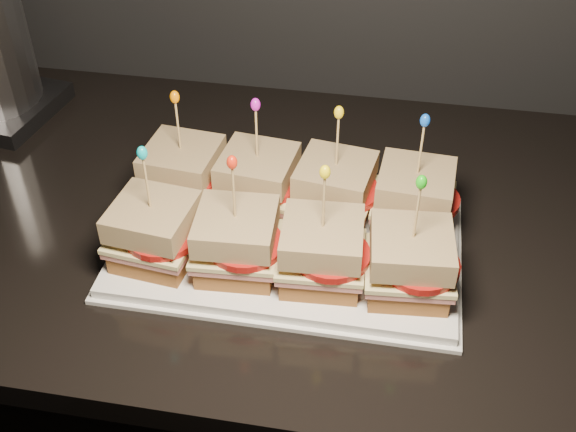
# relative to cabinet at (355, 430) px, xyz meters

# --- Properties ---
(cabinet) EXTENTS (2.14, 0.63, 0.89)m
(cabinet) POSITION_rel_cabinet_xyz_m (0.00, 0.00, 0.00)
(cabinet) COLOR black
(cabinet) RESTS_ON ground
(granite_slab) EXTENTS (2.18, 0.67, 0.03)m
(granite_slab) POSITION_rel_cabinet_xyz_m (0.00, -0.00, 0.46)
(granite_slab) COLOR black
(granite_slab) RESTS_ON cabinet
(platter) EXTENTS (0.42, 0.26, 0.02)m
(platter) POSITION_rel_cabinet_xyz_m (-0.11, -0.07, 0.49)
(platter) COLOR white
(platter) RESTS_ON granite_slab
(platter_rim) EXTENTS (0.43, 0.27, 0.01)m
(platter_rim) POSITION_rel_cabinet_xyz_m (-0.11, -0.07, 0.48)
(platter_rim) COLOR white
(platter_rim) RESTS_ON granite_slab
(sandwich_0_bread_bot) EXTENTS (0.10, 0.10, 0.02)m
(sandwich_0_bread_bot) POSITION_rel_cabinet_xyz_m (-0.26, -0.01, 0.51)
(sandwich_0_bread_bot) COLOR brown
(sandwich_0_bread_bot) RESTS_ON platter
(sandwich_0_ham) EXTENTS (0.11, 0.10, 0.01)m
(sandwich_0_ham) POSITION_rel_cabinet_xyz_m (-0.26, -0.01, 0.53)
(sandwich_0_ham) COLOR #B45B50
(sandwich_0_ham) RESTS_ON sandwich_0_bread_bot
(sandwich_0_cheese) EXTENTS (0.11, 0.11, 0.01)m
(sandwich_0_cheese) POSITION_rel_cabinet_xyz_m (-0.26, -0.01, 0.53)
(sandwich_0_cheese) COLOR beige
(sandwich_0_cheese) RESTS_ON sandwich_0_ham
(sandwich_0_tomato) EXTENTS (0.09, 0.09, 0.01)m
(sandwich_0_tomato) POSITION_rel_cabinet_xyz_m (-0.25, -0.02, 0.54)
(sandwich_0_tomato) COLOR #AB1712
(sandwich_0_tomato) RESTS_ON sandwich_0_cheese
(sandwich_0_bread_top) EXTENTS (0.10, 0.10, 0.03)m
(sandwich_0_bread_top) POSITION_rel_cabinet_xyz_m (-0.26, -0.01, 0.56)
(sandwich_0_bread_top) COLOR #582E0B
(sandwich_0_bread_top) RESTS_ON sandwich_0_tomato
(sandwich_0_pick) EXTENTS (0.00, 0.00, 0.09)m
(sandwich_0_pick) POSITION_rel_cabinet_xyz_m (-0.26, -0.01, 0.61)
(sandwich_0_pick) COLOR tan
(sandwich_0_pick) RESTS_ON sandwich_0_bread_top
(sandwich_0_frill) EXTENTS (0.01, 0.01, 0.02)m
(sandwich_0_frill) POSITION_rel_cabinet_xyz_m (-0.26, -0.01, 0.65)
(sandwich_0_frill) COLOR orange
(sandwich_0_frill) RESTS_ON sandwich_0_pick
(sandwich_1_bread_bot) EXTENTS (0.10, 0.10, 0.02)m
(sandwich_1_bread_bot) POSITION_rel_cabinet_xyz_m (-0.16, -0.01, 0.51)
(sandwich_1_bread_bot) COLOR brown
(sandwich_1_bread_bot) RESTS_ON platter
(sandwich_1_ham) EXTENTS (0.11, 0.10, 0.01)m
(sandwich_1_ham) POSITION_rel_cabinet_xyz_m (-0.16, -0.01, 0.53)
(sandwich_1_ham) COLOR #B45B50
(sandwich_1_ham) RESTS_ON sandwich_1_bread_bot
(sandwich_1_cheese) EXTENTS (0.11, 0.11, 0.01)m
(sandwich_1_cheese) POSITION_rel_cabinet_xyz_m (-0.16, -0.01, 0.53)
(sandwich_1_cheese) COLOR beige
(sandwich_1_cheese) RESTS_ON sandwich_1_ham
(sandwich_1_tomato) EXTENTS (0.09, 0.09, 0.01)m
(sandwich_1_tomato) POSITION_rel_cabinet_xyz_m (-0.15, -0.02, 0.54)
(sandwich_1_tomato) COLOR #AB1712
(sandwich_1_tomato) RESTS_ON sandwich_1_cheese
(sandwich_1_bread_top) EXTENTS (0.10, 0.10, 0.03)m
(sandwich_1_bread_top) POSITION_rel_cabinet_xyz_m (-0.16, -0.01, 0.56)
(sandwich_1_bread_top) COLOR #582E0B
(sandwich_1_bread_top) RESTS_ON sandwich_1_tomato
(sandwich_1_pick) EXTENTS (0.00, 0.00, 0.09)m
(sandwich_1_pick) POSITION_rel_cabinet_xyz_m (-0.16, -0.01, 0.61)
(sandwich_1_pick) COLOR tan
(sandwich_1_pick) RESTS_ON sandwich_1_bread_top
(sandwich_1_frill) EXTENTS (0.01, 0.01, 0.02)m
(sandwich_1_frill) POSITION_rel_cabinet_xyz_m (-0.16, -0.01, 0.65)
(sandwich_1_frill) COLOR #C717C6
(sandwich_1_frill) RESTS_ON sandwich_1_pick
(sandwich_2_bread_bot) EXTENTS (0.10, 0.10, 0.02)m
(sandwich_2_bread_bot) POSITION_rel_cabinet_xyz_m (-0.06, -0.01, 0.51)
(sandwich_2_bread_bot) COLOR brown
(sandwich_2_bread_bot) RESTS_ON platter
(sandwich_2_ham) EXTENTS (0.11, 0.11, 0.01)m
(sandwich_2_ham) POSITION_rel_cabinet_xyz_m (-0.06, -0.01, 0.53)
(sandwich_2_ham) COLOR #B45B50
(sandwich_2_ham) RESTS_ON sandwich_2_bread_bot
(sandwich_2_cheese) EXTENTS (0.11, 0.11, 0.01)m
(sandwich_2_cheese) POSITION_rel_cabinet_xyz_m (-0.06, -0.01, 0.53)
(sandwich_2_cheese) COLOR beige
(sandwich_2_cheese) RESTS_ON sandwich_2_ham
(sandwich_2_tomato) EXTENTS (0.09, 0.09, 0.01)m
(sandwich_2_tomato) POSITION_rel_cabinet_xyz_m (-0.05, -0.02, 0.54)
(sandwich_2_tomato) COLOR #AB1712
(sandwich_2_tomato) RESTS_ON sandwich_2_cheese
(sandwich_2_bread_top) EXTENTS (0.10, 0.10, 0.03)m
(sandwich_2_bread_top) POSITION_rel_cabinet_xyz_m (-0.06, -0.01, 0.56)
(sandwich_2_bread_top) COLOR #582E0B
(sandwich_2_bread_top) RESTS_ON sandwich_2_tomato
(sandwich_2_pick) EXTENTS (0.00, 0.00, 0.09)m
(sandwich_2_pick) POSITION_rel_cabinet_xyz_m (-0.06, -0.01, 0.61)
(sandwich_2_pick) COLOR tan
(sandwich_2_pick) RESTS_ON sandwich_2_bread_top
(sandwich_2_frill) EXTENTS (0.01, 0.01, 0.02)m
(sandwich_2_frill) POSITION_rel_cabinet_xyz_m (-0.06, -0.01, 0.65)
(sandwich_2_frill) COLOR yellow
(sandwich_2_frill) RESTS_ON sandwich_2_pick
(sandwich_3_bread_bot) EXTENTS (0.10, 0.10, 0.02)m
(sandwich_3_bread_bot) POSITION_rel_cabinet_xyz_m (0.04, -0.01, 0.51)
(sandwich_3_bread_bot) COLOR brown
(sandwich_3_bread_bot) RESTS_ON platter
(sandwich_3_ham) EXTENTS (0.10, 0.10, 0.01)m
(sandwich_3_ham) POSITION_rel_cabinet_xyz_m (0.04, -0.01, 0.53)
(sandwich_3_ham) COLOR #B45B50
(sandwich_3_ham) RESTS_ON sandwich_3_bread_bot
(sandwich_3_cheese) EXTENTS (0.11, 0.10, 0.01)m
(sandwich_3_cheese) POSITION_rel_cabinet_xyz_m (0.04, -0.01, 0.53)
(sandwich_3_cheese) COLOR beige
(sandwich_3_cheese) RESTS_ON sandwich_3_ham
(sandwich_3_tomato) EXTENTS (0.09, 0.09, 0.01)m
(sandwich_3_tomato) POSITION_rel_cabinet_xyz_m (0.06, -0.02, 0.54)
(sandwich_3_tomato) COLOR #AB1712
(sandwich_3_tomato) RESTS_ON sandwich_3_cheese
(sandwich_3_bread_top) EXTENTS (0.10, 0.10, 0.03)m
(sandwich_3_bread_top) POSITION_rel_cabinet_xyz_m (0.04, -0.01, 0.56)
(sandwich_3_bread_top) COLOR #582E0B
(sandwich_3_bread_top) RESTS_ON sandwich_3_tomato
(sandwich_3_pick) EXTENTS (0.00, 0.00, 0.09)m
(sandwich_3_pick) POSITION_rel_cabinet_xyz_m (0.04, -0.01, 0.61)
(sandwich_3_pick) COLOR tan
(sandwich_3_pick) RESTS_ON sandwich_3_bread_top
(sandwich_3_frill) EXTENTS (0.01, 0.01, 0.02)m
(sandwich_3_frill) POSITION_rel_cabinet_xyz_m (0.04, -0.01, 0.65)
(sandwich_3_frill) COLOR blue
(sandwich_3_frill) RESTS_ON sandwich_3_pick
(sandwich_4_bread_bot) EXTENTS (0.10, 0.10, 0.02)m
(sandwich_4_bread_bot) POSITION_rel_cabinet_xyz_m (-0.26, -0.13, 0.51)
(sandwich_4_bread_bot) COLOR brown
(sandwich_4_bread_bot) RESTS_ON platter
(sandwich_4_ham) EXTENTS (0.11, 0.11, 0.01)m
(sandwich_4_ham) POSITION_rel_cabinet_xyz_m (-0.26, -0.13, 0.53)
(sandwich_4_ham) COLOR #B45B50
(sandwich_4_ham) RESTS_ON sandwich_4_bread_bot
(sandwich_4_cheese) EXTENTS (0.11, 0.11, 0.01)m
(sandwich_4_cheese) POSITION_rel_cabinet_xyz_m (-0.26, -0.13, 0.53)
(sandwich_4_cheese) COLOR beige
(sandwich_4_cheese) RESTS_ON sandwich_4_ham
(sandwich_4_tomato) EXTENTS (0.09, 0.09, 0.01)m
(sandwich_4_tomato) POSITION_rel_cabinet_xyz_m (-0.25, -0.14, 0.54)
(sandwich_4_tomato) COLOR #AB1712
(sandwich_4_tomato) RESTS_ON sandwich_4_cheese
(sandwich_4_bread_top) EXTENTS (0.10, 0.10, 0.03)m
(sandwich_4_bread_top) POSITION_rel_cabinet_xyz_m (-0.26, -0.13, 0.56)
(sandwich_4_bread_top) COLOR #582E0B
(sandwich_4_bread_top) RESTS_ON sandwich_4_tomato
(sandwich_4_pick) EXTENTS (0.00, 0.00, 0.09)m
(sandwich_4_pick) POSITION_rel_cabinet_xyz_m (-0.26, -0.13, 0.61)
(sandwich_4_pick) COLOR tan
(sandwich_4_pick) RESTS_ON sandwich_4_bread_top
(sandwich_4_frill) EXTENTS (0.01, 0.01, 0.02)m
(sandwich_4_frill) POSITION_rel_cabinet_xyz_m (-0.26, -0.13, 0.65)
(sandwich_4_frill) COLOR #07AAB3
(sandwich_4_frill) RESTS_ON sandwich_4_pick
(sandwich_5_bread_bot) EXTENTS (0.09, 0.09, 0.02)m
(sandwich_5_bread_bot) POSITION_rel_cabinet_xyz_m (-0.16, -0.13, 0.51)
(sandwich_5_bread_bot) COLOR brown
(sandwich_5_bread_bot) RESTS_ON platter
(sandwich_5_ham) EXTENTS (0.10, 0.10, 0.01)m
(sandwich_5_ham) POSITION_rel_cabinet_xyz_m (-0.16, -0.13, 0.53)
(sandwich_5_ham) COLOR #B45B50
(sandwich_5_ham) RESTS_ON sandwich_5_bread_bot
(sandwich_5_cheese) EXTENTS (0.11, 0.10, 0.01)m
(sandwich_5_cheese) POSITION_rel_cabinet_xyz_m (-0.16, -0.13, 0.53)
(sandwich_5_cheese) COLOR beige
(sandwich_5_cheese) RESTS_ON sandwich_5_ham
(sandwich_5_tomato) EXTENTS (0.09, 0.09, 0.01)m
(sandwich_5_tomato) POSITION_rel_cabinet_xyz_m (-0.15, -0.14, 0.54)
(sandwich_5_tomato) COLOR #AB1712
(sandwich_5_tomato) RESTS_ON sandwich_5_cheese
(sandwich_5_bread_top) EXTENTS (0.10, 0.10, 0.03)m
(sandwich_5_bread_top) POSITION_rel_cabinet_xyz_m (-0.16, -0.13, 0.56)
(sandwich_5_bread_top) COLOR #582E0B
(sandwich_5_bread_top) RESTS_ON sandwich_5_tomato
(sandwich_5_pick) EXTENTS (0.00, 0.00, 0.09)m
(sandwich_5_pick) POSITION_rel_cabinet_xyz_m (-0.16, -0.13, 0.61)
(sandwich_5_pick) COLOR tan
(sandwich_5_pick) RESTS_ON sandwich_5_bread_top
(sandwich_5_frill) EXTENTS (0.01, 0.01, 0.02)m
(sandwich_5_frill) POSITION_rel_cabinet_xyz_m (-0.16, -0.13, 0.65)
(sandwich_5_frill) COLOR red
(sandwich_5_frill) RESTS_ON sandwich_5_pick
(sandwich_6_bread_bot) EXTENTS (0.09, 0.09, 0.02)m
(sandwich_6_bread_bot) POSITION_rel_cabinet_xyz_m (-0.06, -0.13, 0.51)
(sandwich_6_bread_bot) COLOR brown
(sandwich_6_bread_bot) RESTS_ON platter
(sandwich_6_ham) EXTENTS (0.10, 0.10, 0.01)m
(sandwich_6_ham) POSITION_rel_cabinet_xyz_m (-0.06, -0.13, 0.53)
(sandwich_6_ham) COLOR #B45B50
(sandwich_6_ham) RESTS_ON sandwich_6_bread_bot
(sandwich_6_cheese) EXTENTS (0.11, 0.10, 0.01)m
(sandwich_6_cheese) POSITION_rel_cabinet_xyz_m (-0.06, -0.13, 0.53)
(sandwich_6_cheese) COLOR beige
(sandwich_6_cheese) RESTS_ON sandwich_6_ham
(sandwich_6_tomato) EXTENTS (0.09, 0.09, 0.01)m
(sandwich_6_tomato) POSITION_rel_cabinet_xyz_m (-0.05, -0.14, 0.54)
(sandwich_6_tomato) COLOR #AB1712
(sandwich_6_tomato) RESTS_ON sandwich_6_cheese
(sandwich_6_bread_top) EXTENTS (0.10, 0.10, 0.03)m
(sandwich_6_bread_top) POSITION_rel_cabinet_xyz_m (-0.06, -0.13, 0.56)
(sandwich_6_bread_top) COLOR #582E0B
(sandwich_6_bread_top) RESTS_ON sandwich_6_tomato
(sandwich_6_pick) EXTENTS (0.00, 0.00, 0.09)m
(sandwich_6_pick) POSITION_rel_cabinet_xyz_m (-0.06, -0.13, 0.61)
(sandwich_6_pick) COLOR tan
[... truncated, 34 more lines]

